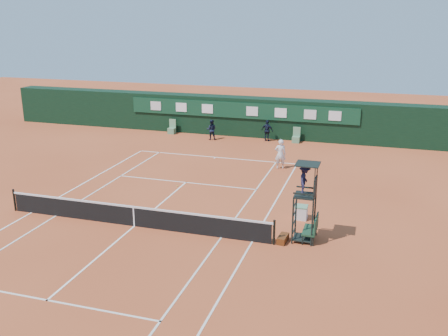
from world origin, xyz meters
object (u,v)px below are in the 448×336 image
Objects in this scene: umpire_chair at (305,186)px; player_bench at (313,227)px; tennis_net at (134,216)px; cooler at (301,212)px; player at (280,154)px.

player_bench is (0.37, 0.16, -1.86)m from umpire_chair.
tennis_net is 7.77m from umpire_chair.
tennis_net is 10.75× the size of player_bench.
tennis_net is 20.00× the size of cooler.
tennis_net is at bearing -173.72° from player_bench.
tennis_net is at bearing -156.55° from cooler.
player_bench is 1.86× the size of cooler.
tennis_net is 6.97× the size of player.
cooler is (7.07, 3.07, -0.18)m from tennis_net.
tennis_net is 7.91m from player_bench.
player reaches higher than tennis_net.
cooler is 8.01m from player.
player is (4.60, 10.66, 0.42)m from tennis_net.
cooler is (-0.80, 2.20, -0.27)m from player_bench.
player_bench is 10.33m from player.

